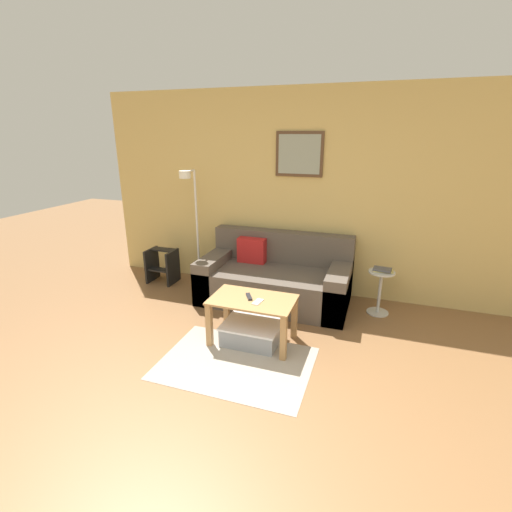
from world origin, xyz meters
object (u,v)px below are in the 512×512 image
at_px(book_stack, 383,270).
at_px(remote_control, 249,297).
at_px(couch, 275,279).
at_px(coffee_table, 253,308).
at_px(cell_phone, 258,302).
at_px(floor_lamp, 193,222).
at_px(storage_bin, 252,333).
at_px(step_stool, 162,265).
at_px(side_table, 380,288).

height_order(book_stack, remote_control, book_stack).
distance_m(couch, coffee_table, 1.02).
bearing_deg(coffee_table, cell_phone, -36.81).
bearing_deg(floor_lamp, storage_bin, -42.56).
xyz_separation_m(book_stack, cell_phone, (-1.11, -1.13, -0.07)).
xyz_separation_m(couch, book_stack, (1.25, 0.06, 0.26)).
relative_size(storage_bin, step_stool, 1.22).
bearing_deg(book_stack, couch, -177.42).
relative_size(book_stack, remote_control, 1.52).
distance_m(couch, book_stack, 1.28).
distance_m(floor_lamp, step_stool, 0.83).
bearing_deg(couch, coffee_table, -86.30).
bearing_deg(cell_phone, coffee_table, 150.12).
distance_m(couch, side_table, 1.25).
xyz_separation_m(remote_control, step_stool, (-1.69, 1.07, -0.23)).
xyz_separation_m(couch, cell_phone, (0.14, -1.07, 0.19)).
height_order(coffee_table, book_stack, book_stack).
bearing_deg(storage_bin, step_stool, 147.63).
bearing_deg(step_stool, floor_lamp, 2.39).
distance_m(floor_lamp, side_table, 2.48).
relative_size(couch, storage_bin, 3.16).
bearing_deg(remote_control, side_table, 9.83).
bearing_deg(storage_bin, coffee_table, 79.21).
xyz_separation_m(storage_bin, floor_lamp, (-1.22, 1.12, 0.80)).
xyz_separation_m(floor_lamp, remote_control, (1.18, -1.09, -0.42)).
xyz_separation_m(storage_bin, cell_phone, (0.08, -0.04, 0.37)).
bearing_deg(remote_control, cell_phone, -62.20).
height_order(coffee_table, side_table, side_table).
xyz_separation_m(storage_bin, step_stool, (-1.73, 1.10, 0.15)).
bearing_deg(floor_lamp, book_stack, -0.69).
bearing_deg(cell_phone, step_stool, 154.81).
distance_m(side_table, cell_phone, 1.59).
distance_m(floor_lamp, book_stack, 2.44).
height_order(side_table, remote_control, side_table).
relative_size(storage_bin, cell_phone, 4.10).
distance_m(coffee_table, step_stool, 2.05).
distance_m(cell_phone, step_stool, 2.15).
height_order(remote_control, step_stool, remote_control).
distance_m(couch, cell_phone, 1.10).
relative_size(book_stack, step_stool, 0.48).
bearing_deg(floor_lamp, cell_phone, -41.77).
height_order(remote_control, cell_phone, remote_control).
relative_size(storage_bin, remote_control, 3.82).
bearing_deg(cell_phone, remote_control, 155.49).
xyz_separation_m(coffee_table, remote_control, (-0.04, 0.02, 0.11)).
height_order(coffee_table, storage_bin, coffee_table).
height_order(couch, side_table, couch).
xyz_separation_m(couch, side_table, (1.25, 0.05, 0.03)).
xyz_separation_m(coffee_table, side_table, (1.18, 1.07, -0.05)).
distance_m(couch, storage_bin, 1.05).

